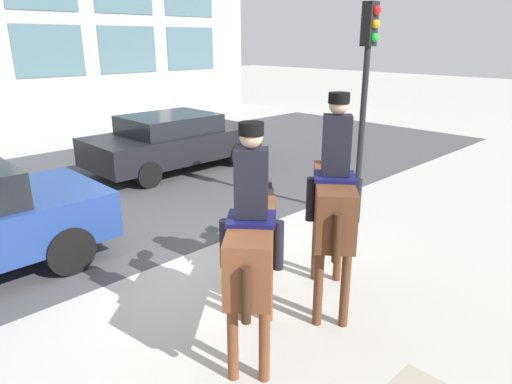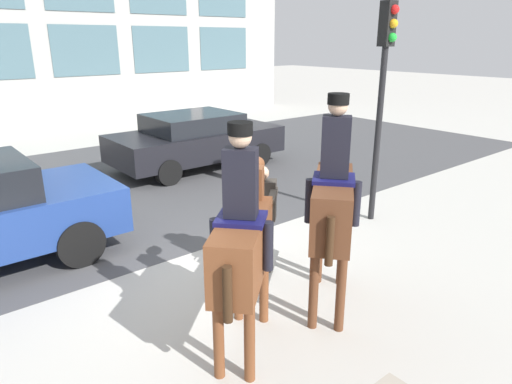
{
  "view_description": "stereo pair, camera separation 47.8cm",
  "coord_description": "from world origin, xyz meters",
  "px_view_note": "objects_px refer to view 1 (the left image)",
  "views": [
    {
      "loc": [
        -3.6,
        -4.92,
        3.23
      ],
      "look_at": [
        0.13,
        -1.11,
        1.44
      ],
      "focal_mm": 32.0,
      "sensor_mm": 36.0,
      "label": 1
    },
    {
      "loc": [
        -3.24,
        -5.24,
        3.23
      ],
      "look_at": [
        0.13,
        -1.11,
        1.44
      ],
      "focal_mm": 32.0,
      "sensor_mm": 36.0,
      "label": 2
    }
  ],
  "objects_px": {
    "mounted_horse_companion": "(333,198)",
    "traffic_light": "(366,78)",
    "mounted_horse_lead": "(252,239)",
    "street_car_far_lane": "(173,141)",
    "pedestrian_bystander": "(258,211)"
  },
  "relations": [
    {
      "from": "mounted_horse_companion",
      "to": "street_car_far_lane",
      "type": "distance_m",
      "value": 7.08
    },
    {
      "from": "street_car_far_lane",
      "to": "pedestrian_bystander",
      "type": "bearing_deg",
      "value": -113.2
    },
    {
      "from": "street_car_far_lane",
      "to": "traffic_light",
      "type": "distance_m",
      "value": 5.58
    },
    {
      "from": "mounted_horse_companion",
      "to": "traffic_light",
      "type": "relative_size",
      "value": 0.7
    },
    {
      "from": "mounted_horse_lead",
      "to": "street_car_far_lane",
      "type": "xyz_separation_m",
      "value": [
        3.6,
        6.67,
        -0.53
      ]
    },
    {
      "from": "mounted_horse_lead",
      "to": "pedestrian_bystander",
      "type": "relative_size",
      "value": 1.57
    },
    {
      "from": "pedestrian_bystander",
      "to": "traffic_light",
      "type": "height_order",
      "value": "traffic_light"
    },
    {
      "from": "mounted_horse_companion",
      "to": "street_car_far_lane",
      "type": "xyz_separation_m",
      "value": [
        2.24,
        6.68,
        -0.65
      ]
    },
    {
      "from": "pedestrian_bystander",
      "to": "street_car_far_lane",
      "type": "relative_size",
      "value": 0.36
    },
    {
      "from": "pedestrian_bystander",
      "to": "traffic_light",
      "type": "bearing_deg",
      "value": 141.65
    },
    {
      "from": "mounted_horse_lead",
      "to": "traffic_light",
      "type": "bearing_deg",
      "value": -22.92
    },
    {
      "from": "mounted_horse_companion",
      "to": "traffic_light",
      "type": "xyz_separation_m",
      "value": [
        2.82,
        1.44,
        1.19
      ]
    },
    {
      "from": "mounted_horse_companion",
      "to": "pedestrian_bystander",
      "type": "relative_size",
      "value": 1.68
    },
    {
      "from": "mounted_horse_companion",
      "to": "traffic_light",
      "type": "distance_m",
      "value": 3.38
    },
    {
      "from": "mounted_horse_lead",
      "to": "pedestrian_bystander",
      "type": "height_order",
      "value": "mounted_horse_lead"
    }
  ]
}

